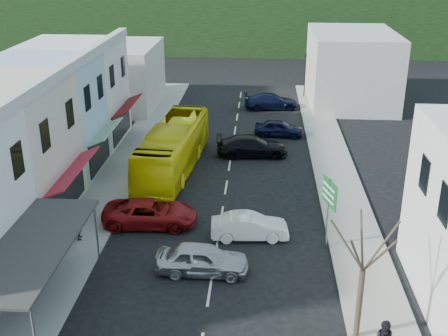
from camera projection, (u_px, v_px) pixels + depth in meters
ground at (216, 249)px, 29.79m from camera, size 120.00×120.00×0.00m
sidewalk_left at (122, 172)px, 39.48m from camera, size 3.00×52.00×0.15m
sidewalk_right at (337, 178)px, 38.53m from camera, size 3.00×52.00×0.15m
shopfront_row at (16, 141)px, 33.69m from camera, size 8.25×30.00×8.00m
distant_block_left at (115, 76)px, 54.36m from camera, size 8.00×10.00×6.00m
distant_block_right at (351, 68)px, 55.50m from camera, size 8.00×12.00×7.00m
bus at (173, 149)px, 39.50m from camera, size 3.49×11.77×3.10m
car_silver at (203, 260)px, 27.40m from camera, size 4.43×1.88×1.40m
car_white at (250, 226)px, 30.63m from camera, size 4.53×2.13×1.40m
car_red at (150, 214)px, 32.06m from camera, size 4.68×2.10×1.40m
car_black_near at (252, 147)px, 42.38m from camera, size 4.65×2.23×1.40m
car_navy_mid at (279, 128)px, 46.64m from camera, size 4.55×2.19×1.40m
car_navy_far at (271, 102)px, 54.23m from camera, size 4.69×2.39×1.40m
pedestrian_left at (79, 225)px, 30.19m from camera, size 0.54×0.68×1.70m
direction_sign at (328, 214)px, 29.15m from camera, size 1.15×1.91×4.00m
street_tree at (363, 271)px, 21.85m from camera, size 2.36×2.36×6.52m
traffic_signal at (305, 75)px, 57.51m from camera, size 0.71×1.06×4.73m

